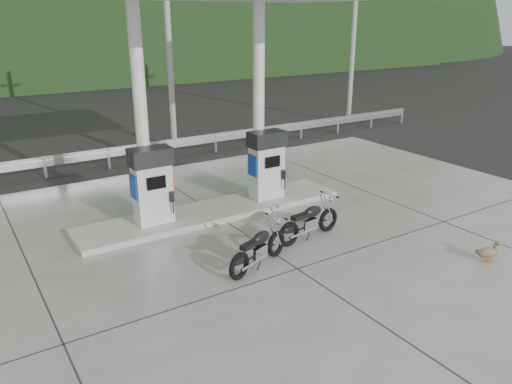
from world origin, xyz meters
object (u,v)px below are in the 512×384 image
gas_pump_right (267,165)px  motorcycle_right (309,222)px  duck (488,253)px  motorcycle_left (258,249)px  gas_pump_left (152,186)px

gas_pump_right → motorcycle_right: 2.59m
gas_pump_right → duck: bearing=-70.6°
gas_pump_right → duck: gas_pump_right is taller
duck → motorcycle_right: bearing=150.9°
duck → gas_pump_right: bearing=130.8°
motorcycle_right → duck: (2.37, -2.88, -0.21)m
motorcycle_left → duck: (4.08, -2.34, -0.21)m
gas_pump_left → gas_pump_right: (3.20, 0.00, 0.00)m
motorcycle_left → motorcycle_right: (1.71, 0.54, 0.01)m
motorcycle_right → motorcycle_left: bearing=-169.8°
gas_pump_left → duck: (5.08, -5.34, -0.86)m
gas_pump_right → motorcycle_left: size_ratio=1.08×
motorcycle_left → motorcycle_right: size_ratio=0.98×
gas_pump_right → motorcycle_right: size_ratio=1.05×
gas_pump_right → motorcycle_left: 3.78m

